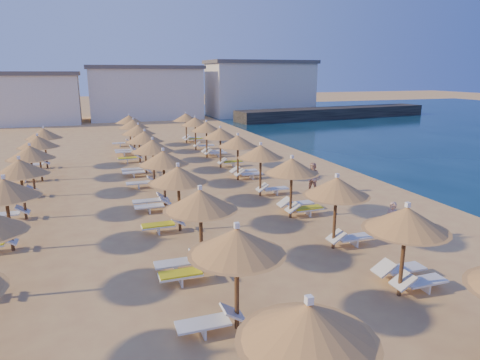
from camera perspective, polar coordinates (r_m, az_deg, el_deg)
name	(u,v)px	position (r m, az deg, el deg)	size (l,w,h in m)	color
ground	(266,234)	(17.63, 3.43, -7.20)	(220.00, 220.00, 0.00)	#E5B364
jetty	(334,113)	(63.26, 12.47, 8.74)	(30.00, 4.00, 1.50)	black
hotel_blocks	(156,92)	(62.07, -11.10, 11.44)	(48.69, 10.05, 8.10)	white
parasol_row_east	(261,153)	(22.34, 2.77, 3.67)	(2.46, 39.48, 2.89)	brown
parasol_row_west	(163,159)	(21.01, -10.19, 2.79)	(2.46, 39.48, 2.89)	brown
parasol_row_inland	(20,168)	(21.01, -27.29, 1.42)	(2.46, 24.67, 2.89)	brown
loungers	(184,197)	(21.59, -7.52, -2.29)	(14.49, 38.50, 0.66)	white
beachgoer_b	(313,178)	(23.40, 9.73, 0.21)	(0.83, 0.65, 1.71)	tan
beachgoer_a	(391,222)	(17.69, 19.55, -5.24)	(0.58, 0.38, 1.58)	tan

